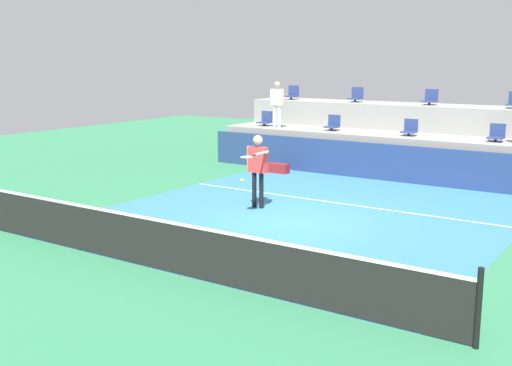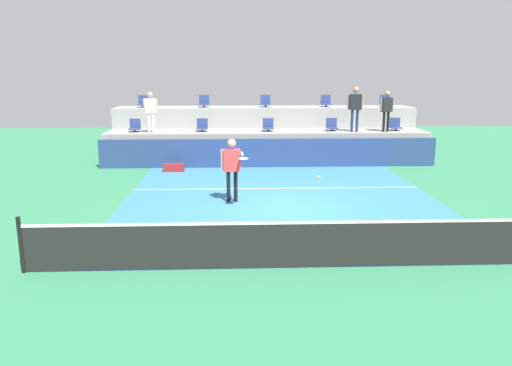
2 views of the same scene
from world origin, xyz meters
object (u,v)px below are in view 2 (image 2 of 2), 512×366
object	(u,v)px
stadium_chair_lower_left	(202,126)
stadium_chair_lower_center	(268,126)
stadium_chair_upper_far_left	(143,102)
tennis_player	(232,164)
tennis_ball	(319,177)
equipment_bag	(174,168)
spectator_in_grey	(151,109)
stadium_chair_upper_right	(326,102)
stadium_chair_upper_far_right	(385,102)
spectator_leaning_on_rail	(355,105)
stadium_chair_lower_far_right	(395,125)
stadium_chair_upper_left	(204,102)
stadium_chair_lower_far_left	(135,126)
stadium_chair_upper_center	(266,102)
stadium_chair_lower_right	(332,126)
spectator_in_white	(387,107)

from	to	relation	value
stadium_chair_lower_left	stadium_chair_lower_center	xyz separation A→B (m)	(2.68, 0.00, 0.00)
stadium_chair_upper_far_left	tennis_player	distance (m)	9.17
tennis_ball	stadium_chair_lower_left	bearing A→B (deg)	107.88
stadium_chair_upper_far_left	equipment_bag	distance (m)	4.67
stadium_chair_lower_center	spectator_in_grey	distance (m)	4.73
stadium_chair_upper_right	tennis_player	world-z (taller)	stadium_chair_upper_right
stadium_chair_upper_far_right	spectator_leaning_on_rail	xyz separation A→B (m)	(-1.87, -2.18, 0.02)
stadium_chair_lower_far_right	stadium_chair_upper_left	size ratio (longest dim) A/B	1.00
stadium_chair_upper_far_right	tennis_player	world-z (taller)	stadium_chair_upper_far_right
spectator_leaning_on_rail	spectator_in_grey	bearing A→B (deg)	180.00
stadium_chair_upper_far_left	stadium_chair_upper_far_right	xyz separation A→B (m)	(10.66, 0.00, 0.00)
stadium_chair_lower_far_left	stadium_chair_upper_left	xyz separation A→B (m)	(2.69, 1.80, 0.85)
stadium_chair_upper_far_right	spectator_in_grey	distance (m)	10.21
stadium_chair_upper_left	stadium_chair_lower_left	bearing A→B (deg)	-89.44
stadium_chair_lower_center	stadium_chair_upper_center	bearing A→B (deg)	90.20
stadium_chair_lower_left	spectator_in_grey	xyz separation A→B (m)	(-1.97, -0.38, 0.74)
stadium_chair_lower_far_right	equipment_bag	world-z (taller)	stadium_chair_lower_far_right
stadium_chair_upper_far_left	stadium_chair_upper_center	xyz separation A→B (m)	(5.34, 0.00, 0.00)
stadium_chair_lower_right	stadium_chair_upper_far_right	xyz separation A→B (m)	(2.71, 1.80, 0.85)
stadium_chair_lower_far_left	stadium_chair_upper_far_left	bearing A→B (deg)	88.72
spectator_in_white	stadium_chair_upper_far_left	bearing A→B (deg)	167.76
stadium_chair_lower_right	stadium_chair_lower_far_right	bearing A→B (deg)	0.00
stadium_chair_upper_center	stadium_chair_lower_left	bearing A→B (deg)	-146.07
stadium_chair_lower_center	tennis_player	bearing A→B (deg)	-102.56
spectator_leaning_on_rail	stadium_chair_upper_left	bearing A→B (deg)	160.44
stadium_chair_upper_far_right	tennis_ball	bearing A→B (deg)	-112.95
equipment_bag	stadium_chair_upper_far_left	bearing A→B (deg)	114.47
stadium_chair_upper_center	equipment_bag	bearing A→B (deg)	-133.85
stadium_chair_upper_right	spectator_leaning_on_rail	xyz separation A→B (m)	(0.78, -2.18, 0.02)
spectator_leaning_on_rail	stadium_chair_lower_right	bearing A→B (deg)	155.40
stadium_chair_upper_left	spectator_leaning_on_rail	bearing A→B (deg)	-19.56
stadium_chair_lower_far_right	stadium_chair_upper_left	xyz separation A→B (m)	(-7.94, 1.80, 0.85)
spectator_in_white	stadium_chair_lower_center	bearing A→B (deg)	175.35
stadium_chair_upper_right	spectator_in_white	world-z (taller)	spectator_in_white
spectator_in_grey	stadium_chair_upper_far_left	bearing A→B (deg)	107.51
tennis_ball	spectator_leaning_on_rail	bearing A→B (deg)	72.14
spectator_leaning_on_rail	spectator_in_white	world-z (taller)	spectator_leaning_on_rail
spectator_leaning_on_rail	stadium_chair_lower_center	bearing A→B (deg)	173.64
stadium_chair_lower_center	tennis_ball	bearing A→B (deg)	-87.37
stadium_chair_lower_far_left	spectator_leaning_on_rail	distance (m)	8.88
stadium_chair_upper_center	tennis_ball	distance (m)	11.54
spectator_in_white	tennis_ball	distance (m)	10.28
stadium_chair_upper_far_left	tennis_ball	world-z (taller)	stadium_chair_upper_far_left
stadium_chair_upper_center	stadium_chair_upper_far_left	bearing A→B (deg)	180.00
stadium_chair_lower_right	stadium_chair_upper_left	size ratio (longest dim) A/B	1.00
stadium_chair_lower_center	stadium_chair_lower_right	xyz separation A→B (m)	(2.61, 0.00, 0.00)
stadium_chair_lower_right	stadium_chair_lower_far_left	bearing A→B (deg)	180.00
spectator_in_white	tennis_ball	bearing A→B (deg)	-114.67
stadium_chair_upper_far_left	equipment_bag	size ratio (longest dim) A/B	0.68
stadium_chair_lower_left	stadium_chair_upper_far_right	world-z (taller)	stadium_chair_upper_far_right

